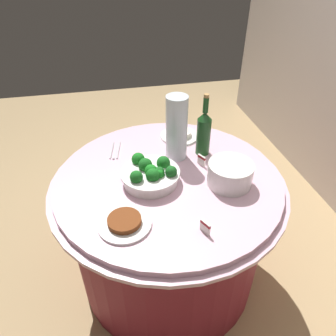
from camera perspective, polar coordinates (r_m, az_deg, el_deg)
The scene contains 11 objects.
ground_plane at distance 2.06m, azimuth 0.00°, elevation -18.00°, with size 6.00×6.00×0.00m, color tan.
buffet_table at distance 1.77m, azimuth 0.00°, elevation -10.89°, with size 1.16×1.16×0.74m.
broccoli_bowl at distance 1.46m, azimuth -3.23°, elevation -1.04°, with size 0.28×0.28×0.11m.
plate_stack at distance 1.47m, azimuth 11.30°, elevation -1.06°, with size 0.21×0.21×0.11m.
wine_bottle at distance 1.63m, azimuth 6.57°, elevation 6.60°, with size 0.07×0.07×0.34m.
decorative_fruit_vase at distance 1.58m, azimuth 1.58°, elevation 7.02°, with size 0.11×0.11×0.34m.
serving_tongs at distance 1.72m, azimuth -9.69°, elevation 3.08°, with size 0.17×0.07×0.01m.
food_plate_rice at distance 1.82m, azimuth 2.10°, elevation 6.17°, with size 0.22×0.22×0.04m.
food_plate_stir_fry at distance 1.28m, azimuth -7.97°, elevation -9.85°, with size 0.22×0.22×0.04m.
label_placard_front at distance 1.59m, azimuth 6.17°, elevation 1.52°, with size 0.05×0.03×0.05m.
label_placard_mid at distance 1.24m, azimuth 6.85°, elevation -10.66°, with size 0.05×0.03×0.05m.
Camera 1 is at (1.17, -0.25, 1.67)m, focal length 33.21 mm.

